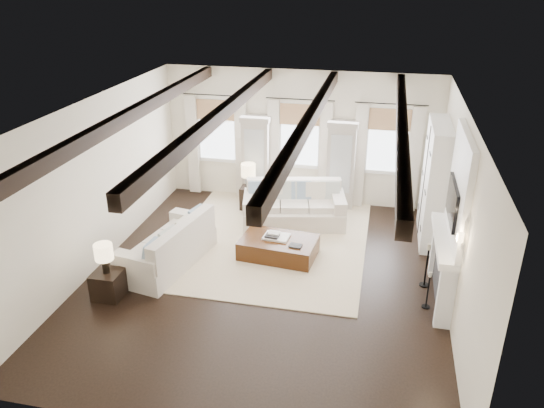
% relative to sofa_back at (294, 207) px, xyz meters
% --- Properties ---
extents(ground, '(7.50, 7.50, 0.00)m').
position_rel_sofa_back_xyz_m(ground, '(-0.12, -2.39, -0.39)').
color(ground, black).
rests_on(ground, ground).
extents(room_shell, '(6.54, 7.54, 3.22)m').
position_rel_sofa_back_xyz_m(room_shell, '(0.63, -1.50, 1.50)').
color(room_shell, white).
rests_on(room_shell, ground).
extents(area_rug, '(4.02, 4.78, 0.02)m').
position_rel_sofa_back_xyz_m(area_rug, '(-0.35, -0.92, -0.38)').
color(area_rug, beige).
rests_on(area_rug, ground).
extents(sofa_back, '(2.40, 1.46, 0.96)m').
position_rel_sofa_back_xyz_m(sofa_back, '(0.00, 0.00, 0.00)').
color(sofa_back, silver).
rests_on(sofa_back, ground).
extents(sofa_left, '(1.37, 2.32, 0.93)m').
position_rel_sofa_back_xyz_m(sofa_left, '(-2.01, -2.32, -0.02)').
color(sofa_left, silver).
rests_on(sofa_left, ground).
extents(ottoman, '(1.57, 1.07, 0.39)m').
position_rel_sofa_back_xyz_m(ottoman, '(-0.03, -1.55, -0.20)').
color(ottoman, black).
rests_on(ottoman, ground).
extents(tray, '(0.53, 0.43, 0.04)m').
position_rel_sofa_back_xyz_m(tray, '(-0.09, -1.50, 0.02)').
color(tray, white).
rests_on(tray, ottoman).
extents(book_lower, '(0.28, 0.22, 0.04)m').
position_rel_sofa_back_xyz_m(book_lower, '(-0.16, -1.56, 0.06)').
color(book_lower, '#262628').
rests_on(book_lower, tray).
extents(book_upper, '(0.24, 0.19, 0.03)m').
position_rel_sofa_back_xyz_m(book_upper, '(-0.14, -1.49, 0.09)').
color(book_upper, beige).
rests_on(book_upper, book_lower).
extents(book_loose, '(0.26, 0.20, 0.03)m').
position_rel_sofa_back_xyz_m(book_loose, '(0.35, -1.78, 0.01)').
color(book_loose, '#262628').
rests_on(book_loose, ottoman).
extents(side_table_front, '(0.49, 0.49, 0.49)m').
position_rel_sofa_back_xyz_m(side_table_front, '(-2.66, -3.57, -0.15)').
color(side_table_front, black).
rests_on(side_table_front, ground).
extents(lamp_front, '(0.32, 0.32, 0.55)m').
position_rel_sofa_back_xyz_m(lamp_front, '(-2.66, -3.57, 0.47)').
color(lamp_front, black).
rests_on(lamp_front, side_table_front).
extents(side_table_back, '(0.37, 0.37, 0.56)m').
position_rel_sofa_back_xyz_m(side_table_back, '(-1.19, 0.53, -0.11)').
color(side_table_back, black).
rests_on(side_table_back, ground).
extents(lamp_back, '(0.34, 0.34, 0.58)m').
position_rel_sofa_back_xyz_m(lamp_back, '(-1.19, 0.53, 0.56)').
color(lamp_back, black).
rests_on(lamp_back, side_table_back).
extents(candlestick_near, '(0.14, 0.14, 0.70)m').
position_rel_sofa_back_xyz_m(candlestick_near, '(2.78, -2.72, -0.10)').
color(candlestick_near, black).
rests_on(candlestick_near, ground).
extents(candlestick_far, '(0.17, 0.17, 0.86)m').
position_rel_sofa_back_xyz_m(candlestick_far, '(2.78, -2.03, -0.04)').
color(candlestick_far, black).
rests_on(candlestick_far, ground).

